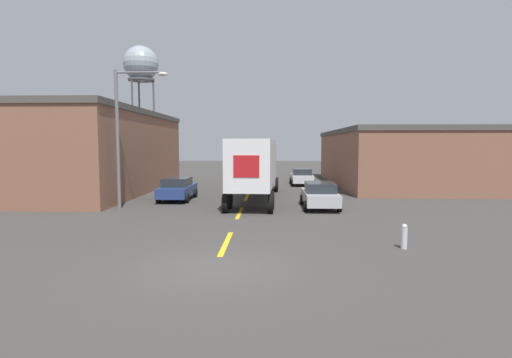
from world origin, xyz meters
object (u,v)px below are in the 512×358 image
parked_car_right_far (302,176)px  fire_hydrant (404,236)px  parked_car_right_mid (320,195)px  water_tower (141,65)px  semi_truck (256,164)px  street_lamp (124,128)px  parked_car_left_far (177,188)px

parked_car_right_far → fire_hydrant: parked_car_right_far is taller
parked_car_right_mid → water_tower: bearing=119.5°
fire_hydrant → water_tower: bearing=116.6°
fire_hydrant → semi_truck: bearing=114.0°
water_tower → fire_hydrant: 60.20m
parked_car_right_mid → street_lamp: size_ratio=0.56×
parked_car_left_far → fire_hydrant: 16.34m
water_tower → fire_hydrant: size_ratio=22.21×
water_tower → street_lamp: (12.94, -43.41, -12.06)m
parked_car_right_mid → street_lamp: bearing=-176.3°
parked_car_right_mid → fire_hydrant: (1.86, -9.12, -0.33)m
parked_car_left_far → street_lamp: (-2.12, -3.75, 3.85)m
street_lamp → parked_car_right_far: bearing=51.8°
parked_car_right_far → street_lamp: 18.51m
parked_car_right_mid → parked_car_right_far: 13.50m
parked_car_right_far → water_tower: size_ratio=0.22×
parked_car_right_mid → parked_car_right_far: (0.00, 13.50, 0.00)m
semi_truck → street_lamp: 8.85m
fire_hydrant → street_lamp: bearing=147.2°
semi_truck → parked_car_right_mid: bearing=-41.2°
street_lamp → fire_hydrant: (13.05, -8.40, -4.18)m
street_lamp → semi_truck: bearing=30.9°
parked_car_right_mid → parked_car_right_far: size_ratio=1.00×
water_tower → fire_hydrant: water_tower is taller
fire_hydrant → parked_car_right_far: bearing=94.7°
semi_truck → parked_car_left_far: size_ratio=2.98×
semi_truck → water_tower: bearing=120.0°
semi_truck → parked_car_left_far: 5.51m
parked_car_left_far → water_tower: 45.31m
parked_car_left_far → street_lamp: 5.77m
water_tower → parked_car_right_mid: bearing=-60.5°
parked_car_left_far → parked_car_right_far: size_ratio=1.00×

